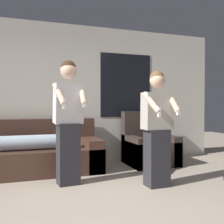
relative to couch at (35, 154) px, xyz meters
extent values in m
plane|color=tan|center=(0.64, -2.11, -0.31)|extent=(14.00, 14.00, 0.00)
cube|color=beige|center=(0.64, 0.50, 1.04)|extent=(6.32, 0.06, 2.70)
cube|color=black|center=(1.84, 0.46, 1.24)|extent=(1.10, 0.01, 1.30)
cube|color=#472D23|center=(0.00, -0.05, -0.10)|extent=(2.19, 0.94, 0.41)
cube|color=#472D23|center=(0.00, 0.31, 0.34)|extent=(2.19, 0.22, 0.48)
cube|color=#472D23|center=(0.95, -0.05, -0.03)|extent=(0.28, 0.94, 0.55)
cylinder|color=silver|center=(0.00, -0.17, 0.23)|extent=(1.10, 0.24, 0.24)
cube|color=#332823|center=(2.13, -0.09, -0.08)|extent=(0.89, 0.82, 0.46)
cube|color=#332823|center=(2.13, 0.22, 0.43)|extent=(0.89, 0.20, 0.56)
cube|color=#332823|center=(1.77, -0.09, -0.03)|extent=(0.18, 0.82, 0.56)
cube|color=#332823|center=(2.48, -0.09, -0.03)|extent=(0.18, 0.82, 0.56)
cube|color=#28282D|center=(0.43, -0.86, 0.13)|extent=(0.32, 0.27, 0.87)
cube|color=silver|center=(0.43, -0.87, 0.85)|extent=(0.42, 0.31, 0.58)
sphere|color=#DBAD8E|center=(0.43, -0.88, 1.31)|extent=(0.23, 0.23, 0.23)
sphere|color=#3D2819|center=(0.43, -0.87, 1.35)|extent=(0.22, 0.22, 0.22)
cylinder|color=#DBAD8E|center=(0.28, -1.04, 0.97)|extent=(0.17, 0.36, 0.33)
cube|color=white|center=(0.32, -1.18, 0.84)|extent=(0.04, 0.04, 0.13)
cylinder|color=#DBAD8E|center=(0.61, -1.00, 0.97)|extent=(0.10, 0.36, 0.33)
cube|color=white|center=(0.60, -1.15, 0.84)|extent=(0.05, 0.04, 0.08)
cube|color=#28282D|center=(1.58, -1.35, 0.09)|extent=(0.31, 0.25, 0.80)
cube|color=#ADA89E|center=(1.58, -1.35, 0.75)|extent=(0.41, 0.24, 0.51)
sphere|color=#DBAD8E|center=(1.58, -1.35, 1.17)|extent=(0.21, 0.21, 0.21)
sphere|color=brown|center=(1.58, -1.34, 1.20)|extent=(0.20, 0.20, 0.20)
cylinder|color=#DBAD8E|center=(1.42, -1.50, 0.86)|extent=(0.15, 0.36, 0.31)
cube|color=white|center=(1.45, -1.65, 0.74)|extent=(0.04, 0.04, 0.13)
cylinder|color=#DBAD8E|center=(1.75, -1.49, 0.86)|extent=(0.13, 0.36, 0.31)
cube|color=white|center=(1.73, -1.64, 0.74)|extent=(0.04, 0.04, 0.08)
camera|label=1|loc=(-0.18, -4.59, 0.81)|focal=42.00mm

